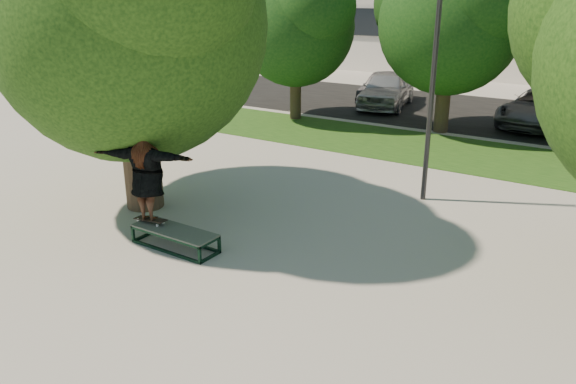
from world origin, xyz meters
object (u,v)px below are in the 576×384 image
Objects in this scene: bystander at (142,164)px; tree_left at (128,6)px; car_grey at (541,108)px; grind_box at (175,238)px; car_silver_a at (387,89)px; car_dark at (386,88)px; lamppost at (434,66)px.

tree_left is at bearing -72.66° from bystander.
car_grey is (6.04, 13.81, -3.75)m from tree_left.
grind_box is 15.63m from car_grey.
bystander reaches higher than car_grey.
car_silver_a is at bearing 56.44° from bystander.
car_grey reaches higher than car_dark.
lamppost is 1.27× the size of car_grey.
tree_left is 4.99m from grind_box.
bystander is at bearing -108.92° from car_grey.
car_grey is (3.78, 15.16, 0.48)m from grind_box.
car_silver_a is at bearing 99.18° from grind_box.
tree_left is at bearing -108.46° from car_grey.
grind_box is at bearing -83.75° from car_dark.
grind_box is at bearing -30.85° from tree_left.
lamppost is 3.39× the size of grind_box.
car_grey is (6.14, 13.73, -0.27)m from bystander.
tree_left is at bearing 149.15° from grind_box.
car_silver_a is (-0.23, 14.08, -3.65)m from tree_left.
lamppost is 10.24m from car_grey.
tree_left reaches higher than grind_box.
tree_left is at bearing -91.31° from car_dark.
tree_left is 15.56m from car_dark.
car_grey is at bearing 31.80° from bystander.
car_grey is (6.75, -1.27, 0.03)m from car_dark.
car_grey is (6.27, -0.27, -0.11)m from car_silver_a.
grind_box is 0.96× the size of bystander.
bystander is (-0.10, 0.08, -3.49)m from tree_left.
tree_left is 3.49m from bystander.
car_silver_a is 0.94× the size of car_grey.
bystander is 0.39× the size of car_grey.
lamppost is at bearing -65.77° from car_dark.
car_dark is (-6.00, 11.18, -2.51)m from lamppost.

